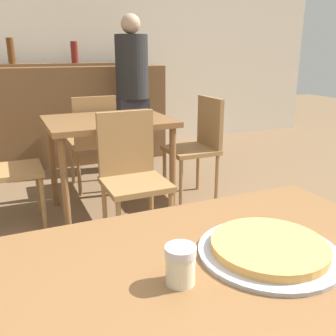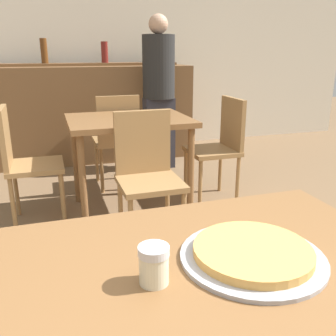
{
  "view_description": "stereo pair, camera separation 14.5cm",
  "coord_description": "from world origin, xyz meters",
  "px_view_note": "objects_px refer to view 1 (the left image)",
  "views": [
    {
      "loc": [
        -0.5,
        -0.71,
        1.26
      ],
      "look_at": [
        0.06,
        0.55,
        0.82
      ],
      "focal_mm": 40.0,
      "sensor_mm": 36.0,
      "label": 1
    },
    {
      "loc": [
        -0.36,
        -0.76,
        1.26
      ],
      "look_at": [
        0.06,
        0.55,
        0.82
      ],
      "focal_mm": 40.0,
      "sensor_mm": 36.0,
      "label": 2
    }
  ],
  "objects_px": {
    "chair_far_side_right": "(199,141)",
    "cheese_shaker": "(180,265)",
    "chair_far_side_front": "(132,170)",
    "pizza_tray": "(269,249)",
    "chair_far_side_back": "(94,137)",
    "person_standing": "(132,89)"
  },
  "relations": [
    {
      "from": "chair_far_side_back",
      "to": "cheese_shaker",
      "type": "height_order",
      "value": "chair_far_side_back"
    },
    {
      "from": "chair_far_side_back",
      "to": "person_standing",
      "type": "xyz_separation_m",
      "value": [
        0.56,
        0.53,
        0.36
      ]
    },
    {
      "from": "chair_far_side_front",
      "to": "chair_far_side_back",
      "type": "distance_m",
      "value": 1.08
    },
    {
      "from": "cheese_shaker",
      "to": "person_standing",
      "type": "xyz_separation_m",
      "value": [
        0.94,
        3.14,
        0.1
      ]
    },
    {
      "from": "pizza_tray",
      "to": "chair_far_side_back",
      "type": "bearing_deg",
      "value": 87.76
    },
    {
      "from": "chair_far_side_back",
      "to": "chair_far_side_right",
      "type": "distance_m",
      "value": 0.96
    },
    {
      "from": "cheese_shaker",
      "to": "chair_far_side_back",
      "type": "bearing_deg",
      "value": 81.68
    },
    {
      "from": "chair_far_side_front",
      "to": "cheese_shaker",
      "type": "xyz_separation_m",
      "value": [
        -0.38,
        -1.52,
        0.26
      ]
    },
    {
      "from": "chair_far_side_front",
      "to": "chair_far_side_right",
      "type": "xyz_separation_m",
      "value": [
        0.79,
        0.54,
        0.0
      ]
    },
    {
      "from": "chair_far_side_right",
      "to": "pizza_tray",
      "type": "bearing_deg",
      "value": -23.58
    },
    {
      "from": "person_standing",
      "to": "chair_far_side_right",
      "type": "bearing_deg",
      "value": -77.92
    },
    {
      "from": "chair_far_side_front",
      "to": "chair_far_side_back",
      "type": "bearing_deg",
      "value": 90.0
    },
    {
      "from": "chair_far_side_back",
      "to": "chair_far_side_right",
      "type": "height_order",
      "value": "same"
    },
    {
      "from": "chair_far_side_right",
      "to": "cheese_shaker",
      "type": "distance_m",
      "value": 2.39
    },
    {
      "from": "cheese_shaker",
      "to": "person_standing",
      "type": "height_order",
      "value": "person_standing"
    },
    {
      "from": "chair_far_side_back",
      "to": "person_standing",
      "type": "relative_size",
      "value": 0.55
    },
    {
      "from": "chair_far_side_front",
      "to": "pizza_tray",
      "type": "xyz_separation_m",
      "value": [
        -0.1,
        -1.5,
        0.23
      ]
    },
    {
      "from": "chair_far_side_right",
      "to": "cheese_shaker",
      "type": "xyz_separation_m",
      "value": [
        -1.17,
        -2.06,
        0.26
      ]
    },
    {
      "from": "chair_far_side_front",
      "to": "chair_far_side_back",
      "type": "xyz_separation_m",
      "value": [
        -0.0,
        1.08,
        0.0
      ]
    },
    {
      "from": "chair_far_side_back",
      "to": "pizza_tray",
      "type": "height_order",
      "value": "chair_far_side_back"
    },
    {
      "from": "person_standing",
      "to": "chair_far_side_back",
      "type": "bearing_deg",
      "value": -136.52
    },
    {
      "from": "cheese_shaker",
      "to": "chair_far_side_right",
      "type": "bearing_deg",
      "value": 60.42
    }
  ]
}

